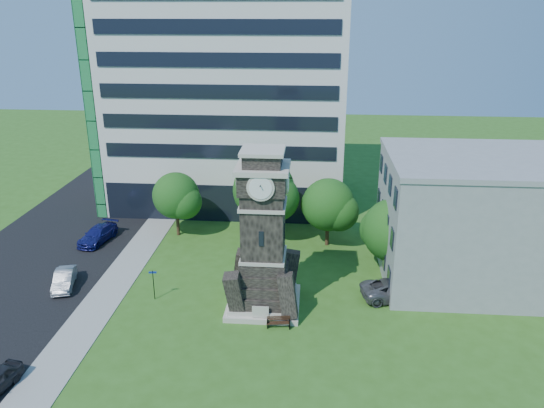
# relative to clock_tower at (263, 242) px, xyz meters

# --- Properties ---
(ground) EXTENTS (160.00, 160.00, 0.00)m
(ground) POSITION_rel_clock_tower_xyz_m (-3.00, -2.00, -5.28)
(ground) COLOR #305C1A
(ground) RESTS_ON ground
(sidewalk) EXTENTS (3.00, 70.00, 0.06)m
(sidewalk) POSITION_rel_clock_tower_xyz_m (-12.50, 3.00, -5.25)
(sidewalk) COLOR gray
(sidewalk) RESTS_ON ground
(street) EXTENTS (14.00, 80.00, 0.02)m
(street) POSITION_rel_clock_tower_xyz_m (-21.00, 3.00, -5.27)
(street) COLOR black
(street) RESTS_ON ground
(clock_tower) EXTENTS (5.40, 5.40, 12.22)m
(clock_tower) POSITION_rel_clock_tower_xyz_m (0.00, 0.00, 0.00)
(clock_tower) COLOR beige
(clock_tower) RESTS_ON ground
(office_tall) EXTENTS (26.20, 15.11, 28.60)m
(office_tall) POSITION_rel_clock_tower_xyz_m (-6.20, 23.84, 8.94)
(office_tall) COLOR silver
(office_tall) RESTS_ON ground
(office_low) EXTENTS (15.20, 12.20, 10.40)m
(office_low) POSITION_rel_clock_tower_xyz_m (16.97, 6.00, -0.07)
(office_low) COLOR #949699
(office_low) RESTS_ON ground
(car_street_mid) EXTENTS (2.44, 4.30, 1.34)m
(car_street_mid) POSITION_rel_clock_tower_xyz_m (-16.35, 1.51, -4.61)
(car_street_mid) COLOR gray
(car_street_mid) RESTS_ON ground
(car_street_north) EXTENTS (2.95, 5.31, 1.46)m
(car_street_north) POSITION_rel_clock_tower_xyz_m (-17.07, 10.35, -4.55)
(car_street_north) COLOR navy
(car_street_north) RESTS_ON ground
(car_east_lot) EXTENTS (6.00, 3.69, 1.55)m
(car_east_lot) POSITION_rel_clock_tower_xyz_m (10.22, 1.84, -4.50)
(car_east_lot) COLOR #525358
(car_east_lot) RESTS_ON ground
(park_bench) EXTENTS (1.66, 0.44, 0.86)m
(park_bench) POSITION_rel_clock_tower_xyz_m (1.32, -2.92, -4.83)
(park_bench) COLOR black
(park_bench) RESTS_ON ground
(street_sign) EXTENTS (0.59, 0.06, 2.47)m
(street_sign) POSITION_rel_clock_tower_xyz_m (-8.52, 0.18, -3.73)
(street_sign) COLOR black
(street_sign) RESTS_ON ground
(tree_nw) EXTENTS (4.99, 4.54, 6.42)m
(tree_nw) POSITION_rel_clock_tower_xyz_m (-9.68, 12.59, -1.29)
(tree_nw) COLOR #332114
(tree_nw) RESTS_ON ground
(tree_nc) EXTENTS (6.49, 5.90, 8.06)m
(tree_nc) POSITION_rel_clock_tower_xyz_m (-1.02, 12.18, -0.38)
(tree_nc) COLOR #332114
(tree_nc) RESTS_ON ground
(tree_ne) EXTENTS (5.43, 4.93, 6.55)m
(tree_ne) POSITION_rel_clock_tower_xyz_m (5.05, 11.41, -1.36)
(tree_ne) COLOR #332114
(tree_ne) RESTS_ON ground
(tree_east) EXTENTS (5.87, 5.34, 6.63)m
(tree_east) POSITION_rel_clock_tower_xyz_m (10.39, 6.03, -1.48)
(tree_east) COLOR #332114
(tree_east) RESTS_ON ground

